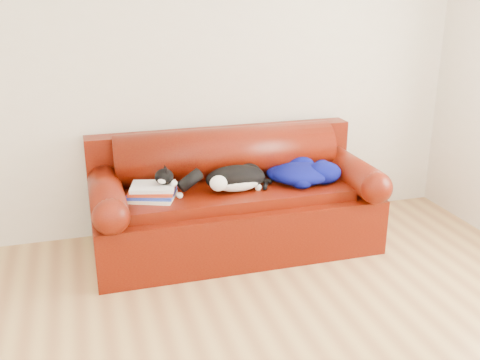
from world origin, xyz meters
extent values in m
cube|color=beige|center=(0.00, 2.00, 1.30)|extent=(4.50, 0.02, 2.60)
cube|color=#390302|center=(0.23, 1.50, 0.21)|extent=(2.10, 0.90, 0.42)
cube|color=#390302|center=(0.23, 1.45, 0.45)|extent=(1.66, 0.62, 0.10)
cylinder|color=black|center=(-0.70, 1.17, 0.03)|extent=(0.06, 0.06, 0.05)
cylinder|color=black|center=(1.16, 1.17, 0.03)|extent=(0.06, 0.06, 0.05)
cylinder|color=black|center=(-0.70, 1.83, 0.03)|extent=(0.06, 0.06, 0.05)
cylinder|color=black|center=(1.16, 1.83, 0.03)|extent=(0.06, 0.06, 0.05)
cube|color=#390302|center=(0.23, 1.86, 0.42)|extent=(2.10, 0.18, 0.85)
cylinder|color=#390302|center=(0.23, 1.75, 0.68)|extent=(1.70, 0.40, 0.40)
cylinder|color=#390302|center=(-0.70, 1.50, 0.54)|extent=(0.24, 0.88, 0.24)
sphere|color=#390302|center=(-0.70, 1.06, 0.54)|extent=(0.24, 0.24, 0.24)
cylinder|color=#390302|center=(1.16, 1.50, 0.54)|extent=(0.24, 0.88, 0.24)
sphere|color=#390302|center=(1.16, 1.06, 0.54)|extent=(0.24, 0.24, 0.24)
cube|color=white|center=(-0.40, 1.41, 0.51)|extent=(0.40, 0.36, 0.02)
cube|color=white|center=(-0.40, 1.41, 0.51)|extent=(0.38, 0.34, 0.02)
cube|color=#223AB9|center=(-0.40, 1.41, 0.54)|extent=(0.38, 0.34, 0.02)
cube|color=white|center=(-0.40, 1.41, 0.54)|extent=(0.37, 0.32, 0.02)
cube|color=#A83013|center=(-0.40, 1.41, 0.56)|extent=(0.36, 0.32, 0.02)
cube|color=white|center=(-0.40, 1.41, 0.56)|extent=(0.35, 0.30, 0.02)
cube|color=white|center=(-0.40, 1.41, 0.59)|extent=(0.35, 0.30, 0.02)
cube|color=white|center=(-0.40, 1.41, 0.59)|extent=(0.33, 0.28, 0.02)
ellipsoid|color=black|center=(0.21, 1.41, 0.59)|extent=(0.50, 0.39, 0.18)
ellipsoid|color=white|center=(0.21, 1.35, 0.56)|extent=(0.34, 0.24, 0.12)
ellipsoid|color=white|center=(0.06, 1.32, 0.60)|extent=(0.16, 0.15, 0.11)
ellipsoid|color=black|center=(0.33, 1.46, 0.58)|extent=(0.24, 0.24, 0.16)
ellipsoid|color=black|center=(-0.06, 1.30, 0.65)|extent=(0.17, 0.16, 0.11)
ellipsoid|color=white|center=(-0.08, 1.26, 0.64)|extent=(0.08, 0.07, 0.05)
sphere|color=#BF7272|center=(-0.09, 1.26, 0.64)|extent=(0.02, 0.02, 0.02)
cone|color=black|center=(-0.03, 1.28, 0.70)|extent=(0.06, 0.06, 0.05)
cone|color=black|center=(-0.06, 1.33, 0.70)|extent=(0.06, 0.06, 0.05)
cylinder|color=black|center=(0.43, 1.47, 0.53)|extent=(0.14, 0.13, 0.04)
sphere|color=white|center=(0.03, 1.28, 0.52)|extent=(0.04, 0.04, 0.04)
sphere|color=white|center=(0.37, 1.35, 0.52)|extent=(0.04, 0.04, 0.04)
ellipsoid|color=#020B49|center=(0.74, 1.44, 0.57)|extent=(0.45, 0.40, 0.15)
ellipsoid|color=#020B49|center=(0.89, 1.38, 0.58)|extent=(0.28, 0.23, 0.17)
ellipsoid|color=#020B49|center=(0.63, 1.51, 0.56)|extent=(0.27, 0.31, 0.11)
ellipsoid|color=#020B49|center=(0.78, 1.57, 0.58)|extent=(0.23, 0.18, 0.17)
ellipsoid|color=#020B49|center=(0.69, 1.33, 0.55)|extent=(0.17, 0.19, 0.11)
ellipsoid|color=#B4BAC6|center=(0.81, 1.36, 0.59)|extent=(0.20, 0.07, 0.05)
camera|label=1|loc=(-0.84, -2.28, 1.93)|focal=42.00mm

